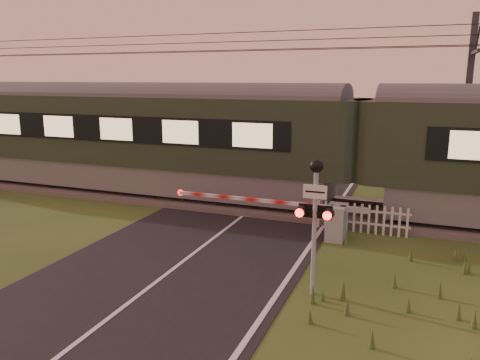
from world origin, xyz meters
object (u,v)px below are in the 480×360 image
at_px(boom_gate, 327,219).
at_px(catenary_mast, 466,110).
at_px(picket_fence, 361,218).
at_px(train, 360,147).
at_px(crossing_signal, 315,203).

relative_size(boom_gate, catenary_mast, 0.90).
height_order(boom_gate, picket_fence, boom_gate).
relative_size(picket_fence, catenary_mast, 0.42).
height_order(train, catenary_mast, catenary_mast).
distance_m(train, catenary_mast, 4.10).
bearing_deg(catenary_mast, picket_fence, -124.93).
bearing_deg(train, crossing_signal, -91.03).
bearing_deg(train, catenary_mast, 34.50).
height_order(boom_gate, catenary_mast, catenary_mast).
relative_size(crossing_signal, catenary_mast, 0.44).
bearing_deg(catenary_mast, crossing_signal, -111.09).
distance_m(picket_fence, catenary_mast, 5.87).
height_order(train, crossing_signal, train).
relative_size(train, picket_fence, 15.49).
height_order(picket_fence, catenary_mast, catenary_mast).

